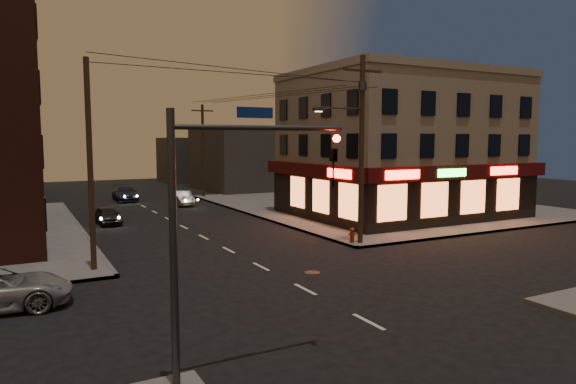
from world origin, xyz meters
TOP-DOWN VIEW (x-y plane):
  - ground at (0.00, 0.00)m, footprint 120.00×120.00m
  - sidewalk_ne at (18.00, 19.00)m, footprint 24.00×28.00m
  - pizza_building at (15.93, 13.43)m, footprint 15.85×12.85m
  - bg_building_ne_a at (14.00, 38.00)m, footprint 10.00×12.00m
  - bg_building_ne_b at (12.00, 52.00)m, footprint 8.00×8.00m
  - utility_pole_main at (6.68, 5.80)m, footprint 4.20×0.44m
  - utility_pole_far at (6.80, 32.00)m, footprint 0.26×0.26m
  - utility_pole_west at (-6.80, 6.50)m, footprint 0.24×0.24m
  - traffic_signal at (-5.57, -5.60)m, footprint 4.49×0.32m
  - sedan_near at (-4.23, 19.62)m, footprint 1.65×3.63m
  - sedan_mid at (3.25, 27.11)m, footprint 1.72×4.00m
  - sedan_far at (-0.59, 32.96)m, footprint 2.10×4.88m
  - fire_hydrant at (6.40, 6.00)m, footprint 0.37×0.37m

SIDE VIEW (x-z plane):
  - ground at x=0.00m, z-range 0.00..0.00m
  - sidewalk_ne at x=18.00m, z-range 0.00..0.15m
  - fire_hydrant at x=6.40m, z-range 0.19..1.00m
  - sedan_near at x=-4.23m, z-range 0.00..1.21m
  - sedan_mid at x=3.25m, z-range 0.00..1.28m
  - sedan_far at x=-0.59m, z-range 0.00..1.40m
  - bg_building_ne_b at x=12.00m, z-range 0.00..6.00m
  - bg_building_ne_a at x=14.00m, z-range 0.00..7.00m
  - traffic_signal at x=-5.57m, z-range 0.92..7.39m
  - utility_pole_far at x=6.80m, z-range 0.15..9.15m
  - utility_pole_west at x=-6.80m, z-range 0.15..9.15m
  - pizza_building at x=15.93m, z-range 0.10..10.60m
  - utility_pole_main at x=6.68m, z-range 0.76..10.76m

